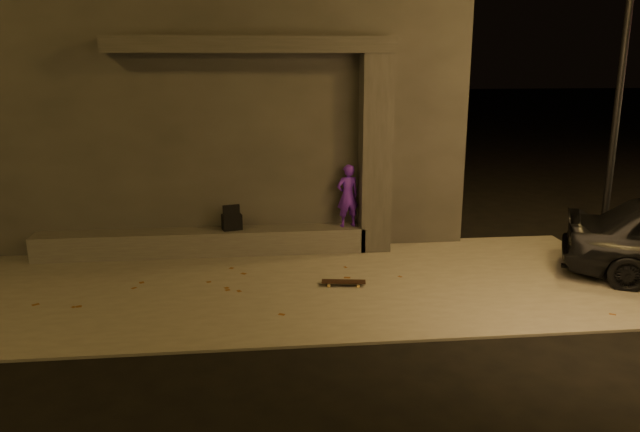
{
  "coord_description": "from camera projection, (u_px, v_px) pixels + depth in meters",
  "views": [
    {
      "loc": [
        -0.53,
        -7.41,
        3.6
      ],
      "look_at": [
        0.49,
        2.0,
        1.16
      ],
      "focal_mm": 35.0,
      "sensor_mm": 36.0,
      "label": 1
    }
  ],
  "objects": [
    {
      "name": "column",
      "position": [
        375.0,
        154.0,
        11.42
      ],
      "size": [
        0.55,
        0.55,
        3.6
      ],
      "primitive_type": "cube",
      "color": "#373532",
      "rests_on": "sidewalk"
    },
    {
      "name": "canopy",
      "position": [
        251.0,
        45.0,
        10.75
      ],
      "size": [
        5.0,
        0.7,
        0.28
      ],
      "primitive_type": "cube",
      "color": "#373532",
      "rests_on": "column"
    },
    {
      "name": "building",
      "position": [
        230.0,
        102.0,
        13.58
      ],
      "size": [
        9.0,
        5.1,
        5.22
      ],
      "color": "#373532",
      "rests_on": "ground"
    },
    {
      "name": "ground",
      "position": [
        299.0,
        341.0,
        8.09
      ],
      "size": [
        120.0,
        120.0,
        0.0
      ],
      "primitive_type": "plane",
      "color": "black",
      "rests_on": "ground"
    },
    {
      "name": "street_lamp_2",
      "position": [
        629.0,
        10.0,
        11.7
      ],
      "size": [
        0.36,
        0.36,
        7.86
      ],
      "color": "black",
      "rests_on": "ground"
    },
    {
      "name": "ledge",
      "position": [
        202.0,
        242.0,
        11.47
      ],
      "size": [
        6.0,
        0.55,
        0.45
      ],
      "primitive_type": "cube",
      "color": "#504D48",
      "rests_on": "sidewalk"
    },
    {
      "name": "skateboard",
      "position": [
        344.0,
        282.0,
        9.91
      ],
      "size": [
        0.72,
        0.28,
        0.08
      ],
      "rotation": [
        0.0,
        0.0,
        -0.15
      ],
      "color": "black",
      "rests_on": "sidewalk"
    },
    {
      "name": "backpack",
      "position": [
        232.0,
        221.0,
        11.43
      ],
      "size": [
        0.39,
        0.31,
        0.49
      ],
      "rotation": [
        0.0,
        0.0,
        0.26
      ],
      "color": "black",
      "rests_on": "ledge"
    },
    {
      "name": "sidewalk",
      "position": [
        289.0,
        285.0,
        10.01
      ],
      "size": [
        11.0,
        4.4,
        0.04
      ],
      "primitive_type": "cube",
      "color": "slate",
      "rests_on": "ground"
    },
    {
      "name": "skateboarder",
      "position": [
        348.0,
        196.0,
        11.56
      ],
      "size": [
        0.48,
        0.37,
        1.17
      ],
      "primitive_type": "imported",
      "rotation": [
        0.0,
        0.0,
        3.38
      ],
      "color": "#511CB6",
      "rests_on": "ledge"
    }
  ]
}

